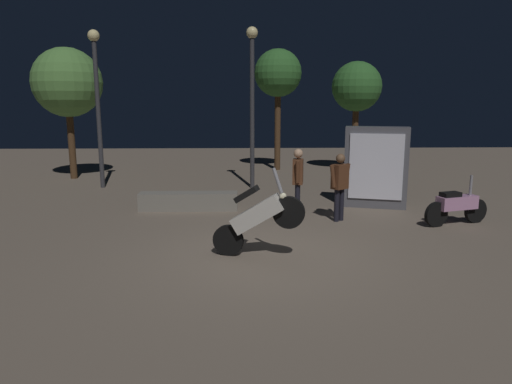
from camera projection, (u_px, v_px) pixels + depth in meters
The scene contains 13 objects.
ground_plane at pixel (267, 256), 8.46m from camera, with size 40.00×40.00×0.00m, color #756656.
motorcycle_white_foreground at pixel (257, 217), 8.22m from camera, with size 1.62×0.58×1.63m.
motorcycle_pink_parked_left at pixel (457, 206), 10.52m from camera, with size 1.61×0.60×1.11m.
motorcycle_black_parked_right at pixel (389, 176), 14.71m from camera, with size 0.69×1.59×1.11m.
person_rider_beside at pixel (298, 176), 11.22m from camera, with size 0.30×0.67×1.64m.
person_bystander_far at pixel (340, 182), 10.77m from camera, with size 0.58×0.47×1.57m.
streetlamp_near at pixel (97, 89), 14.61m from camera, with size 0.36×0.36×4.89m.
streetlamp_far at pixel (252, 88), 14.59m from camera, with size 0.36×0.36×4.98m.
tree_left_bg at pixel (67, 83), 16.38m from camera, with size 2.40×2.40×4.59m.
tree_center_bg at pixel (278, 75), 18.48m from camera, with size 1.87×1.87×4.78m.
tree_right_bg at pixel (357, 88), 18.09m from camera, with size 1.91×1.91×4.26m.
kiosk_billboard at pixel (376, 167), 12.22m from camera, with size 1.68×0.93×2.10m.
planter_wall_low at pixel (189, 201), 12.03m from camera, with size 2.50×0.50×0.45m.
Camera 1 is at (-0.44, -8.08, 2.73)m, focal length 32.96 mm.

